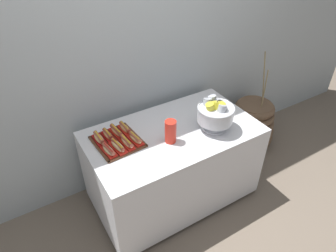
# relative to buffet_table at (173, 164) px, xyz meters

# --- Properties ---
(ground_plane) EXTENTS (10.00, 10.00, 0.00)m
(ground_plane) POSITION_rel_buffet_table_xyz_m (0.00, 0.00, -0.40)
(ground_plane) COLOR #7A6B5B
(back_wall) EXTENTS (6.00, 0.10, 2.60)m
(back_wall) POSITION_rel_buffet_table_xyz_m (0.00, 0.54, 0.90)
(back_wall) COLOR #B2BCC1
(back_wall) RESTS_ON ground_plane
(buffet_table) EXTENTS (1.40, 0.80, 0.76)m
(buffet_table) POSITION_rel_buffet_table_xyz_m (0.00, 0.00, 0.00)
(buffet_table) COLOR silver
(buffet_table) RESTS_ON ground_plane
(floor_vase) EXTENTS (0.50, 0.50, 1.09)m
(floor_vase) POSITION_rel_buffet_table_xyz_m (1.16, 0.20, -0.14)
(floor_vase) COLOR brown
(floor_vase) RESTS_ON ground_plane
(serving_tray) EXTENTS (0.35, 0.38, 0.01)m
(serving_tray) POSITION_rel_buffet_table_xyz_m (-0.44, 0.10, 0.36)
(serving_tray) COLOR #56331E
(serving_tray) RESTS_ON buffet_table
(hot_dog_0) EXTENTS (0.08, 0.17, 0.06)m
(hot_dog_0) POSITION_rel_buffet_table_xyz_m (-0.55, 0.01, 0.39)
(hot_dog_0) COLOR red
(hot_dog_0) RESTS_ON serving_tray
(hot_dog_1) EXTENTS (0.09, 0.19, 0.06)m
(hot_dog_1) POSITION_rel_buffet_table_xyz_m (-0.47, 0.02, 0.39)
(hot_dog_1) COLOR red
(hot_dog_1) RESTS_ON serving_tray
(hot_dog_2) EXTENTS (0.07, 0.18, 0.06)m
(hot_dog_2) POSITION_rel_buffet_table_xyz_m (-0.40, 0.02, 0.40)
(hot_dog_2) COLOR red
(hot_dog_2) RESTS_ON serving_tray
(hot_dog_3) EXTENTS (0.08, 0.16, 0.06)m
(hot_dog_3) POSITION_rel_buffet_table_xyz_m (-0.32, 0.03, 0.40)
(hot_dog_3) COLOR red
(hot_dog_3) RESTS_ON serving_tray
(hot_dog_4) EXTENTS (0.07, 0.16, 0.06)m
(hot_dog_4) POSITION_rel_buffet_table_xyz_m (-0.56, 0.18, 0.39)
(hot_dog_4) COLOR #B21414
(hot_dog_4) RESTS_ON serving_tray
(hot_dog_5) EXTENTS (0.07, 0.16, 0.06)m
(hot_dog_5) POSITION_rel_buffet_table_xyz_m (-0.48, 0.18, 0.39)
(hot_dog_5) COLOR #B21414
(hot_dog_5) RESTS_ON serving_tray
(hot_dog_6) EXTENTS (0.08, 0.18, 0.06)m
(hot_dog_6) POSITION_rel_buffet_table_xyz_m (-0.41, 0.19, 0.40)
(hot_dog_6) COLOR red
(hot_dog_6) RESTS_ON serving_tray
(hot_dog_7) EXTENTS (0.07, 0.16, 0.06)m
(hot_dog_7) POSITION_rel_buffet_table_xyz_m (-0.33, 0.19, 0.39)
(hot_dog_7) COLOR red
(hot_dog_7) RESTS_ON serving_tray
(punch_bowl) EXTENTS (0.30, 0.30, 0.26)m
(punch_bowl) POSITION_rel_buffet_table_xyz_m (0.31, -0.14, 0.51)
(punch_bowl) COLOR silver
(punch_bowl) RESTS_ON buffet_table
(cup_stack) EXTENTS (0.09, 0.09, 0.19)m
(cup_stack) POSITION_rel_buffet_table_xyz_m (-0.08, -0.10, 0.45)
(cup_stack) COLOR red
(cup_stack) RESTS_ON buffet_table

